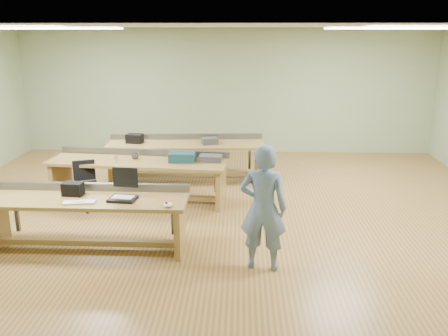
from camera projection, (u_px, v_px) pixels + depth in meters
The scene contains 21 objects.
floor at pixel (219, 209), 8.09m from camera, with size 10.00×10.00×0.00m, color olive.
ceiling at pixel (218, 26), 7.25m from camera, with size 10.00×10.00×0.00m, color silver.
wall_back at pixel (227, 92), 11.50m from camera, with size 10.00×0.04×3.00m, color gray.
wall_front at pixel (195, 216), 3.83m from camera, with size 10.00×0.04×3.00m, color gray.
fluor_panels at pixel (218, 28), 7.26m from camera, with size 6.20×3.50×0.03m.
workbench_front at pixel (87, 211), 6.52m from camera, with size 2.80×0.77×0.86m.
workbench_mid at pixel (139, 170), 8.38m from camera, with size 3.21×1.16×0.86m.
workbench_back at pixel (186, 152), 9.62m from camera, with size 3.19×1.02×0.86m.
person at pixel (263, 208), 5.89m from camera, with size 0.60×0.39×1.63m, color slate.
laptop_base at pixel (123, 199), 6.36m from camera, with size 0.35×0.29×0.04m, color black.
laptop_screen at pixel (125, 177), 6.42m from camera, with size 0.35×0.02×0.28m, color black.
keyboard at pixel (79, 202), 6.25m from camera, with size 0.42×0.14×0.02m, color silver.
trackball_mouse at pixel (168, 205), 6.12m from camera, with size 0.12×0.14×0.06m, color white.
camera_bag at pixel (73, 189), 6.53m from camera, with size 0.27×0.17×0.18m, color black.
task_chair at pixel (86, 192), 8.05m from camera, with size 0.56×0.56×0.82m.
parts_bin_teal at pixel (182, 157), 8.23m from camera, with size 0.44×0.33×0.15m, color #153847.
parts_bin_grey at pixel (211, 158), 8.22m from camera, with size 0.39×0.25×0.11m, color #363639.
mug at pixel (135, 156), 8.38m from camera, with size 0.13×0.13×0.10m, color #363639.
drinks_can at pixel (116, 158), 8.19m from camera, with size 0.07×0.07×0.12m, color silver.
storage_box_back at pixel (135, 138), 9.55m from camera, with size 0.31×0.22×0.18m, color black.
tray_back at pixel (210, 141), 9.46m from camera, with size 0.31×0.23×0.13m, color #363639.
Camera 1 is at (0.37, -7.56, 2.96)m, focal length 38.00 mm.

